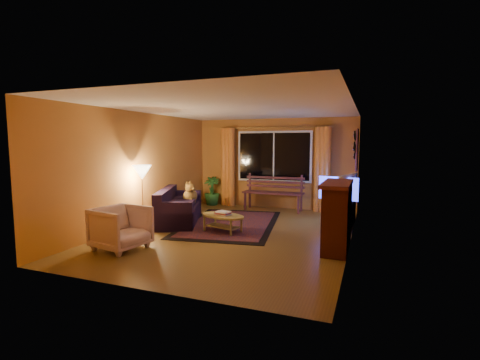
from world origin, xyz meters
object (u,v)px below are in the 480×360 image
(armchair, at_px, (121,226))
(tv_console, at_px, (342,215))
(bench, at_px, (273,202))
(coffee_table, at_px, (223,223))
(sofa, at_px, (179,206))
(floor_lamp, at_px, (143,197))

(armchair, xyz_separation_m, tv_console, (3.41, 3.06, -0.15))
(bench, xyz_separation_m, coffee_table, (-0.34, -2.59, -0.06))
(sofa, xyz_separation_m, coffee_table, (1.30, -0.49, -0.20))
(bench, bearing_deg, armchair, -109.12)
(tv_console, bearing_deg, armchair, -133.37)
(coffee_table, bearing_deg, bench, 82.45)
(tv_console, bearing_deg, sofa, -160.94)
(sofa, bearing_deg, bench, 30.06)
(sofa, xyz_separation_m, floor_lamp, (-0.45, -0.74, 0.28))
(sofa, height_order, coffee_table, sofa)
(floor_lamp, height_order, coffee_table, floor_lamp)
(armchair, distance_m, tv_console, 4.59)
(armchair, height_order, floor_lamp, floor_lamp)
(floor_lamp, relative_size, tv_console, 1.07)
(tv_console, bearing_deg, bench, 152.41)
(bench, distance_m, floor_lamp, 3.57)
(floor_lamp, xyz_separation_m, tv_console, (4.00, 1.65, -0.41))
(bench, xyz_separation_m, floor_lamp, (-2.10, -2.85, 0.42))
(floor_lamp, bearing_deg, sofa, 58.62)
(coffee_table, bearing_deg, tv_console, 31.88)
(armchair, height_order, tv_console, armchair)
(sofa, height_order, floor_lamp, floor_lamp)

